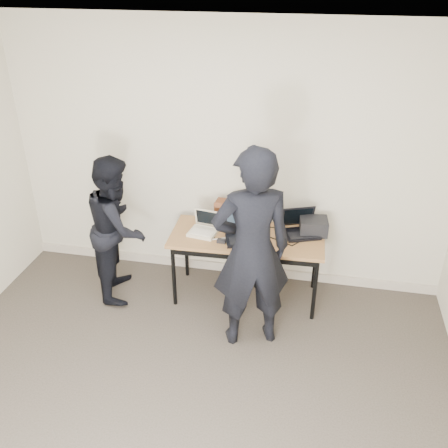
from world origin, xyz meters
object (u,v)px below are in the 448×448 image
(laptop_right, at_px, (300,228))
(person_observer, at_px, (117,227))
(desk, at_px, (247,241))
(equipment_box, at_px, (314,226))
(person_typist, at_px, (252,251))
(laptop_center, at_px, (243,233))
(leather_satchel, at_px, (233,212))
(laptop_beige, at_px, (204,229))

(laptop_right, bearing_deg, person_observer, 168.25)
(desk, relative_size, person_observer, 1.01)
(equipment_box, bearing_deg, person_observer, -170.54)
(laptop_right, relative_size, person_typist, 0.23)
(person_typist, bearing_deg, laptop_center, -94.11)
(laptop_right, height_order, person_typist, person_typist)
(laptop_center, height_order, person_typist, person_typist)
(leather_satchel, bearing_deg, laptop_right, -1.41)
(desk, bearing_deg, laptop_beige, -179.92)
(laptop_beige, relative_size, laptop_right, 0.70)
(leather_satchel, height_order, person_typist, person_typist)
(leather_satchel, xyz_separation_m, person_observer, (-1.11, -0.36, -0.10))
(laptop_center, distance_m, person_observer, 1.26)
(leather_satchel, height_order, person_observer, person_observer)
(laptop_beige, bearing_deg, laptop_right, 20.24)
(person_observer, bearing_deg, desk, -98.37)
(desk, height_order, laptop_beige, laptop_beige)
(desk, xyz_separation_m, laptop_center, (-0.04, -0.04, 0.12))
(laptop_center, xyz_separation_m, person_typist, (0.17, -0.58, 0.16))
(laptop_beige, height_order, laptop_center, laptop_center)
(laptop_right, distance_m, person_observer, 1.81)
(desk, xyz_separation_m, leather_satchel, (-0.18, 0.23, 0.19))
(equipment_box, bearing_deg, laptop_right, -170.24)
(person_observer, bearing_deg, leather_satchel, -86.27)
(laptop_right, bearing_deg, equipment_box, -11.43)
(laptop_right, xyz_separation_m, person_observer, (-1.79, -0.30, -0.03))
(laptop_center, relative_size, leather_satchel, 1.12)
(laptop_beige, height_order, laptop_right, laptop_right)
(person_typist, bearing_deg, laptop_right, -135.31)
(desk, distance_m, person_typist, 0.69)
(desk, xyz_separation_m, laptop_right, (0.50, 0.17, 0.12))
(desk, relative_size, leather_satchel, 4.10)
(laptop_center, relative_size, person_observer, 0.28)
(person_typist, bearing_deg, person_observer, -39.44)
(desk, height_order, person_typist, person_typist)
(laptop_right, distance_m, leather_satchel, 0.69)
(laptop_center, xyz_separation_m, equipment_box, (0.66, 0.24, 0.02))
(laptop_beige, height_order, person_observer, person_observer)
(laptop_right, height_order, person_observer, person_observer)
(laptop_beige, height_order, equipment_box, laptop_beige)
(laptop_center, height_order, leather_satchel, laptop_center)
(person_typist, xyz_separation_m, person_observer, (-1.42, 0.49, -0.19))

